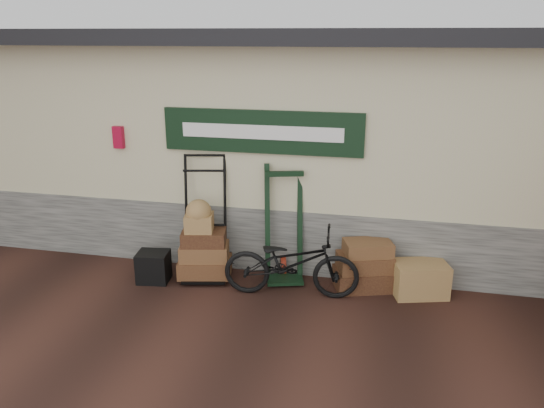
{
  "coord_description": "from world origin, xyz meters",
  "views": [
    {
      "loc": [
        1.3,
        -5.53,
        3.14
      ],
      "look_at": [
        -0.15,
        0.9,
        1.02
      ],
      "focal_mm": 35.0,
      "sensor_mm": 36.0,
      "label": 1
    }
  ],
  "objects_px": {
    "porter_trolley": "(205,216)",
    "black_trunk": "(153,267)",
    "suitcase_stack": "(364,264)",
    "green_barrow": "(284,224)",
    "wicker_hamper": "(420,279)",
    "bicycle": "(291,259)"
  },
  "relations": [
    {
      "from": "green_barrow",
      "to": "wicker_hamper",
      "type": "bearing_deg",
      "value": -19.84
    },
    {
      "from": "wicker_hamper",
      "to": "black_trunk",
      "type": "xyz_separation_m",
      "value": [
        -3.43,
        -0.37,
        -0.01
      ]
    },
    {
      "from": "porter_trolley",
      "to": "wicker_hamper",
      "type": "height_order",
      "value": "porter_trolley"
    },
    {
      "from": "porter_trolley",
      "to": "bicycle",
      "type": "relative_size",
      "value": 0.99
    },
    {
      "from": "suitcase_stack",
      "to": "black_trunk",
      "type": "distance_m",
      "value": 2.77
    },
    {
      "from": "porter_trolley",
      "to": "suitcase_stack",
      "type": "relative_size",
      "value": 2.26
    },
    {
      "from": "suitcase_stack",
      "to": "wicker_hamper",
      "type": "xyz_separation_m",
      "value": [
        0.69,
        -0.04,
        -0.11
      ]
    },
    {
      "from": "porter_trolley",
      "to": "black_trunk",
      "type": "xyz_separation_m",
      "value": [
        -0.62,
        -0.36,
        -0.63
      ]
    },
    {
      "from": "green_barrow",
      "to": "bicycle",
      "type": "height_order",
      "value": "green_barrow"
    },
    {
      "from": "black_trunk",
      "to": "bicycle",
      "type": "height_order",
      "value": "bicycle"
    },
    {
      "from": "porter_trolley",
      "to": "green_barrow",
      "type": "bearing_deg",
      "value": -6.59
    },
    {
      "from": "green_barrow",
      "to": "suitcase_stack",
      "type": "bearing_deg",
      "value": -19.85
    },
    {
      "from": "wicker_hamper",
      "to": "black_trunk",
      "type": "distance_m",
      "value": 3.45
    },
    {
      "from": "suitcase_stack",
      "to": "green_barrow",
      "type": "bearing_deg",
      "value": 176.76
    },
    {
      "from": "green_barrow",
      "to": "suitcase_stack",
      "type": "height_order",
      "value": "green_barrow"
    },
    {
      "from": "suitcase_stack",
      "to": "black_trunk",
      "type": "relative_size",
      "value": 1.83
    },
    {
      "from": "porter_trolley",
      "to": "suitcase_stack",
      "type": "bearing_deg",
      "value": -11.14
    },
    {
      "from": "green_barrow",
      "to": "wicker_hamper",
      "type": "distance_m",
      "value": 1.85
    },
    {
      "from": "suitcase_stack",
      "to": "bicycle",
      "type": "relative_size",
      "value": 0.44
    },
    {
      "from": "suitcase_stack",
      "to": "wicker_hamper",
      "type": "relative_size",
      "value": 1.13
    },
    {
      "from": "green_barrow",
      "to": "wicker_hamper",
      "type": "relative_size",
      "value": 2.36
    },
    {
      "from": "porter_trolley",
      "to": "wicker_hamper",
      "type": "bearing_deg",
      "value": -12.24
    }
  ]
}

